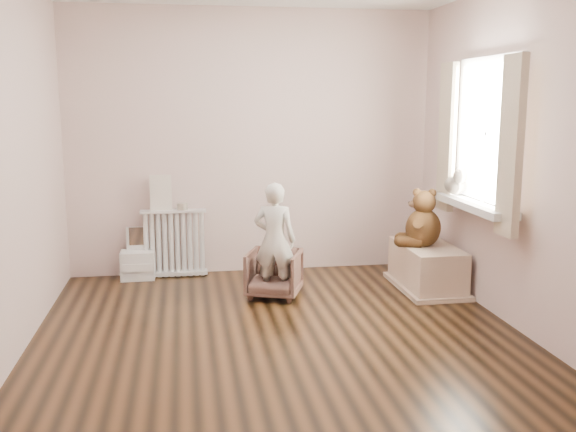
{
  "coord_description": "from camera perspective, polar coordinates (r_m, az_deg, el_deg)",
  "views": [
    {
      "loc": [
        -0.66,
        -4.55,
        1.72
      ],
      "look_at": [
        0.15,
        0.45,
        0.8
      ],
      "focal_mm": 40.0,
      "sensor_mm": 36.0,
      "label": 1
    }
  ],
  "objects": [
    {
      "name": "right_wall",
      "position": [
        5.19,
        19.21,
        5.08
      ],
      "size": [
        0.02,
        3.6,
        2.6
      ],
      "primitive_type": "cube",
      "color": "beige",
      "rests_on": "ground"
    },
    {
      "name": "plush_cat",
      "position": [
        5.76,
        14.64,
        2.78
      ],
      "size": [
        0.24,
        0.32,
        0.24
      ],
      "primitive_type": null,
      "rotation": [
        0.0,
        0.0,
        0.24
      ],
      "color": "gray",
      "rests_on": "window_sill"
    },
    {
      "name": "back_wall",
      "position": [
        6.4,
        -3.28,
        6.52
      ],
      "size": [
        3.6,
        0.02,
        2.6
      ],
      "primitive_type": "cube",
      "color": "beige",
      "rests_on": "ground"
    },
    {
      "name": "armchair",
      "position": [
        5.68,
        -1.24,
        -5.13
      ],
      "size": [
        0.58,
        0.59,
        0.42
      ],
      "primitive_type": "imported",
      "rotation": [
        0.0,
        0.0,
        -0.36
      ],
      "color": "brown",
      "rests_on": "floor"
    },
    {
      "name": "teddy_bear",
      "position": [
        5.93,
        11.96,
        -0.13
      ],
      "size": [
        0.51,
        0.45,
        0.52
      ],
      "primitive_type": null,
      "rotation": [
        0.0,
        0.0,
        -0.36
      ],
      "color": "#3A230F",
      "rests_on": "toy_bench"
    },
    {
      "name": "left_wall",
      "position": [
        4.71,
        -23.24,
        4.34
      ],
      "size": [
        0.02,
        3.6,
        2.6
      ],
      "primitive_type": "cube",
      "color": "beige",
      "rests_on": "ground"
    },
    {
      "name": "curtain_right",
      "position": [
        5.9,
        13.96,
        6.79
      ],
      "size": [
        0.06,
        0.26,
        1.3
      ],
      "primitive_type": "cube",
      "color": "beige",
      "rests_on": "right_wall"
    },
    {
      "name": "window",
      "position": [
        5.43,
        17.42,
        6.97
      ],
      "size": [
        0.03,
        0.9,
        1.1
      ],
      "primitive_type": "cube",
      "color": "white",
      "rests_on": "right_wall"
    },
    {
      "name": "tin_a",
      "position": [
        6.31,
        -9.37,
        0.85
      ],
      "size": [
        0.1,
        0.1,
        0.06
      ],
      "primitive_type": "cylinder",
      "color": "#A59E8C",
      "rests_on": "radiator"
    },
    {
      "name": "toy_bench",
      "position": [
        6.06,
        12.25,
        -4.47
      ],
      "size": [
        0.46,
        0.87,
        0.41
      ],
      "primitive_type": "cube",
      "color": "beige",
      "rests_on": "floor"
    },
    {
      "name": "floor",
      "position": [
        4.91,
        -0.9,
        -10.22
      ],
      "size": [
        3.6,
        3.6,
        0.01
      ],
      "primitive_type": "cube",
      "color": "black",
      "rests_on": "ground"
    },
    {
      "name": "radiator",
      "position": [
        6.37,
        -10.09,
        -1.91
      ],
      "size": [
        0.63,
        0.12,
        0.67
      ],
      "primitive_type": "cube",
      "color": "silver",
      "rests_on": "floor"
    },
    {
      "name": "child",
      "position": [
        5.56,
        -1.19,
        -2.14
      ],
      "size": [
        0.43,
        0.36,
        1.01
      ],
      "primitive_type": "imported",
      "rotation": [
        0.0,
        0.0,
        2.78
      ],
      "color": "silver",
      "rests_on": "armchair"
    },
    {
      "name": "window_sill",
      "position": [
        5.45,
        16.25,
        0.9
      ],
      "size": [
        0.22,
        1.1,
        0.06
      ],
      "primitive_type": "cube",
      "color": "silver",
      "rests_on": "right_wall"
    },
    {
      "name": "paper_doll",
      "position": [
        6.3,
        -11.24,
        2.06
      ],
      "size": [
        0.21,
        0.02,
        0.34
      ],
      "primitive_type": "cube",
      "color": "beige",
      "rests_on": "radiator"
    },
    {
      "name": "curtain_left",
      "position": [
        4.88,
        19.21,
        5.84
      ],
      "size": [
        0.06,
        0.26,
        1.3
      ],
      "primitive_type": "cube",
      "color": "beige",
      "rests_on": "right_wall"
    },
    {
      "name": "front_wall",
      "position": [
        2.86,
        4.25,
        1.8
      ],
      "size": [
        3.6,
        0.02,
        2.6
      ],
      "primitive_type": "cube",
      "color": "beige",
      "rests_on": "ground"
    },
    {
      "name": "toy_vanity",
      "position": [
        6.39,
        -13.25,
        -3.06
      ],
      "size": [
        0.32,
        0.23,
        0.51
      ],
      "primitive_type": "cube",
      "color": "silver",
      "rests_on": "floor"
    }
  ]
}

